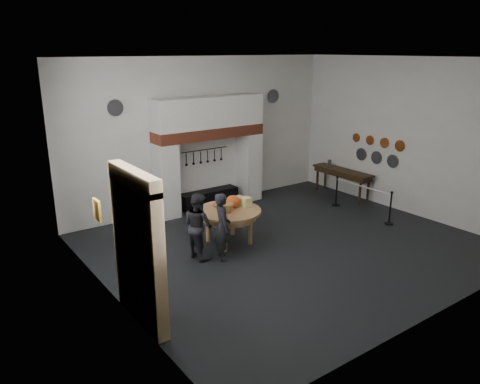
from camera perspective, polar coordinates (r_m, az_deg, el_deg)
floor at (r=11.83m, az=5.92°, el=-6.39°), size 9.00×8.00×0.02m
ceiling at (r=10.86m, az=6.67°, el=15.95°), size 9.00×8.00×0.02m
wall_back at (r=14.29m, az=-4.54°, el=7.18°), size 9.00×0.02×4.50m
wall_front at (r=8.69m, az=24.12°, el=-0.79°), size 9.00×0.02×4.50m
wall_left at (r=8.86m, az=-15.97°, el=0.40°), size 0.02×8.00×4.50m
wall_right at (r=14.48m, az=19.76°, el=6.36°), size 0.02×8.00×4.50m
chimney_pier_left at (r=13.56m, az=-8.98°, el=1.38°), size 0.55×0.70×2.15m
chimney_pier_right at (r=15.06m, az=1.06°, el=3.17°), size 0.55×0.70×2.15m
hearth_brick_band at (r=13.99m, az=-3.80°, el=7.23°), size 3.50×0.72×0.32m
chimney_hood at (r=13.90m, az=-3.84°, el=9.71°), size 3.50×0.70×0.90m
iron_range at (r=14.54m, az=-3.78°, el=-0.76°), size 1.90×0.45×0.50m
utensil_rail at (r=14.32m, az=-4.33°, el=5.17°), size 1.60×0.02×0.02m
door_recess at (r=8.34m, az=-12.80°, el=-7.78°), size 0.04×1.10×2.50m
door_jamb_near at (r=7.77m, az=-10.13°, el=-9.13°), size 0.22×0.30×2.60m
door_jamb_far at (r=8.95m, az=-14.08°, el=-5.76°), size 0.22×0.30×2.60m
door_lintel at (r=7.90m, az=-12.86°, el=1.64°), size 0.22×1.70×0.30m
wall_plaque at (r=9.80m, az=-17.02°, el=-2.11°), size 0.05×0.34×0.44m
work_table at (r=11.59m, az=-1.38°, el=-2.34°), size 1.81×1.81×0.07m
pumpkin at (r=11.72m, az=-0.86°, el=-1.15°), size 0.36×0.36×0.31m
cheese_block_big at (r=11.78m, az=0.76°, el=-1.23°), size 0.22×0.22×0.24m
cheese_block_small at (r=12.00m, az=-0.17°, el=-0.97°), size 0.18×0.18×0.20m
wicker_basket at (r=11.35m, az=-1.58°, el=-2.01°), size 0.36×0.36×0.22m
bread_loaf at (r=11.78m, az=-2.75°, el=-1.52°), size 0.31×0.18×0.13m
visitor_near at (r=10.73m, az=-2.16°, el=-4.22°), size 0.55×0.67×1.59m
visitor_far at (r=10.86m, az=-5.10°, el=-4.11°), size 0.68×0.83×1.56m
side_table at (r=15.68m, az=12.39°, el=2.56°), size 0.55×2.20×0.06m
pewter_jug at (r=16.04m, az=10.84°, el=3.49°), size 0.12×0.12×0.22m
copper_pan_a at (r=14.62m, az=18.91°, el=5.34°), size 0.03×0.34×0.34m
copper_pan_b at (r=14.93m, az=17.21°, el=5.73°), size 0.03×0.32×0.32m
copper_pan_c at (r=15.26m, az=15.57°, el=6.10°), size 0.03×0.30×0.30m
copper_pan_d at (r=15.61m, az=14.00°, el=6.45°), size 0.03×0.28×0.28m
pewter_plate_left at (r=14.83m, az=18.10°, el=3.59°), size 0.03×0.40×0.40m
pewter_plate_mid at (r=15.18m, az=16.30°, el=4.05°), size 0.03×0.40×0.40m
pewter_plate_right at (r=15.55m, az=14.57°, el=4.48°), size 0.03×0.40×0.40m
pewter_plate_back_left at (r=12.94m, az=-14.96°, el=9.89°), size 0.44×0.03×0.44m
pewter_plate_back_right at (r=15.69m, az=4.07°, el=11.57°), size 0.44×0.03×0.44m
barrier_post_near at (r=13.60m, az=17.85°, el=-1.95°), size 0.05×0.05×0.90m
barrier_post_far at (r=14.80m, az=11.69°, el=0.05°), size 0.05×0.05×0.90m
barrier_rope at (r=14.06m, az=14.76°, el=0.64°), size 0.04×2.00×0.04m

